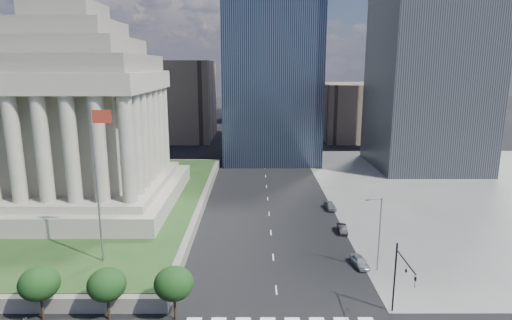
{
  "coord_description": "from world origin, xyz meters",
  "views": [
    {
      "loc": [
        -2.53,
        -26.64,
        26.31
      ],
      "look_at": [
        -2.43,
        22.18,
        15.51
      ],
      "focal_mm": 30.0,
      "sensor_mm": 36.0,
      "label": 1
    }
  ],
  "objects_px": {
    "parked_sedan_near": "(360,261)",
    "parked_sedan_far": "(330,206)",
    "street_lamp_north": "(378,230)",
    "parked_sedan_mid": "(342,229)",
    "flagpole": "(98,176)",
    "war_memorial": "(73,95)",
    "traffic_signal_ne": "(401,275)"
  },
  "relations": [
    {
      "from": "traffic_signal_ne",
      "to": "parked_sedan_near",
      "type": "xyz_separation_m",
      "value": [
        -1.0,
        12.56,
        -4.57
      ]
    },
    {
      "from": "traffic_signal_ne",
      "to": "parked_sedan_mid",
      "type": "xyz_separation_m",
      "value": [
        -1.0,
        24.38,
        -4.63
      ]
    },
    {
      "from": "parked_sedan_near",
      "to": "street_lamp_north",
      "type": "bearing_deg",
      "value": -42.58
    },
    {
      "from": "war_memorial",
      "to": "flagpole",
      "type": "xyz_separation_m",
      "value": [
        12.17,
        -24.0,
        -8.29
      ]
    },
    {
      "from": "flagpole",
      "to": "parked_sedan_mid",
      "type": "xyz_separation_m",
      "value": [
        33.33,
        14.08,
        -12.5
      ]
    },
    {
      "from": "street_lamp_north",
      "to": "traffic_signal_ne",
      "type": "bearing_deg",
      "value": -94.19
    },
    {
      "from": "street_lamp_north",
      "to": "parked_sedan_near",
      "type": "bearing_deg",
      "value": 145.5
    },
    {
      "from": "parked_sedan_near",
      "to": "parked_sedan_mid",
      "type": "bearing_deg",
      "value": 81.92
    },
    {
      "from": "war_memorial",
      "to": "parked_sedan_near",
      "type": "relative_size",
      "value": 9.7
    },
    {
      "from": "flagpole",
      "to": "parked_sedan_far",
      "type": "height_order",
      "value": "flagpole"
    },
    {
      "from": "war_memorial",
      "to": "parked_sedan_near",
      "type": "bearing_deg",
      "value": -25.54
    },
    {
      "from": "street_lamp_north",
      "to": "parked_sedan_far",
      "type": "bearing_deg",
      "value": 94.27
    },
    {
      "from": "war_memorial",
      "to": "parked_sedan_far",
      "type": "distance_m",
      "value": 50.0
    },
    {
      "from": "street_lamp_north",
      "to": "parked_sedan_far",
      "type": "xyz_separation_m",
      "value": [
        -1.83,
        24.46,
        -4.95
      ]
    },
    {
      "from": "street_lamp_north",
      "to": "parked_sedan_mid",
      "type": "bearing_deg",
      "value": 97.96
    },
    {
      "from": "parked_sedan_mid",
      "to": "parked_sedan_far",
      "type": "distance_m",
      "value": 11.38
    },
    {
      "from": "war_memorial",
      "to": "parked_sedan_far",
      "type": "bearing_deg",
      "value": 1.84
    },
    {
      "from": "parked_sedan_far",
      "to": "parked_sedan_mid",
      "type": "bearing_deg",
      "value": -94.65
    },
    {
      "from": "street_lamp_north",
      "to": "parked_sedan_near",
      "type": "distance_m",
      "value": 5.45
    },
    {
      "from": "parked_sedan_mid",
      "to": "parked_sedan_far",
      "type": "bearing_deg",
      "value": 92.23
    },
    {
      "from": "war_memorial",
      "to": "parked_sedan_far",
      "type": "relative_size",
      "value": 9.28
    },
    {
      "from": "street_lamp_north",
      "to": "parked_sedan_far",
      "type": "height_order",
      "value": "street_lamp_north"
    },
    {
      "from": "street_lamp_north",
      "to": "parked_sedan_near",
      "type": "relative_size",
      "value": 2.49
    },
    {
      "from": "war_memorial",
      "to": "street_lamp_north",
      "type": "xyz_separation_m",
      "value": [
        47.33,
        -23.0,
        -15.74
      ]
    },
    {
      "from": "traffic_signal_ne",
      "to": "parked_sedan_near",
      "type": "height_order",
      "value": "traffic_signal_ne"
    },
    {
      "from": "parked_sedan_near",
      "to": "war_memorial",
      "type": "bearing_deg",
      "value": 146.37
    },
    {
      "from": "flagpole",
      "to": "traffic_signal_ne",
      "type": "relative_size",
      "value": 2.5
    },
    {
      "from": "flagpole",
      "to": "parked_sedan_near",
      "type": "height_order",
      "value": "flagpole"
    },
    {
      "from": "war_memorial",
      "to": "parked_sedan_near",
      "type": "xyz_separation_m",
      "value": [
        45.5,
        -21.74,
        -20.72
      ]
    },
    {
      "from": "parked_sedan_near",
      "to": "parked_sedan_far",
      "type": "relative_size",
      "value": 0.96
    },
    {
      "from": "traffic_signal_ne",
      "to": "street_lamp_north",
      "type": "height_order",
      "value": "street_lamp_north"
    },
    {
      "from": "war_memorial",
      "to": "parked_sedan_mid",
      "type": "distance_m",
      "value": 51.0
    }
  ]
}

